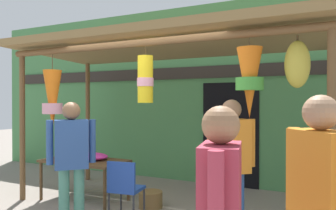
{
  "coord_description": "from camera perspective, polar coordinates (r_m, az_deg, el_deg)",
  "views": [
    {
      "loc": [
        2.45,
        -3.94,
        1.64
      ],
      "look_at": [
        0.18,
        0.54,
        1.58
      ],
      "focal_mm": 36.46,
      "sensor_mm": 36.0,
      "label": 1
    }
  ],
  "objects": [
    {
      "name": "shop_facade",
      "position": [
        6.97,
        6.31,
        1.84
      ],
      "size": [
        11.19,
        0.29,
        3.58
      ],
      "color": "#47844C",
      "rests_on": "ground_plane"
    },
    {
      "name": "market_stall_canopy",
      "position": [
        5.28,
        -0.12,
        8.67
      ],
      "size": [
        5.13,
        2.15,
        2.65
      ],
      "color": "brown",
      "rests_on": "ground_plane"
    },
    {
      "name": "display_table",
      "position": [
        5.89,
        -13.79,
        -9.51
      ],
      "size": [
        1.41,
        0.73,
        0.67
      ],
      "color": "brown",
      "rests_on": "ground_plane"
    },
    {
      "name": "flower_heap_on_table",
      "position": [
        5.85,
        -12.61,
        -8.37
      ],
      "size": [
        0.6,
        0.42,
        0.11
      ],
      "color": "#D13399",
      "rests_on": "display_table"
    },
    {
      "name": "folding_chair",
      "position": [
        4.75,
        -7.29,
        -13.22
      ],
      "size": [
        0.45,
        0.45,
        0.84
      ],
      "color": "#2347A8",
      "rests_on": "ground_plane"
    },
    {
      "name": "wicker_basket_by_table",
      "position": [
        5.45,
        -2.92,
        -15.5
      ],
      "size": [
        0.37,
        0.37,
        0.25
      ],
      "primitive_type": "cylinder",
      "color": "brown",
      "rests_on": "ground_plane"
    },
    {
      "name": "vendor_in_orange",
      "position": [
        4.44,
        -15.83,
        -8.18
      ],
      "size": [
        0.44,
        0.45,
        1.63
      ],
      "color": "#4C8E7A",
      "rests_on": "ground_plane"
    },
    {
      "name": "customer_foreground",
      "position": [
        4.01,
        10.56,
        -8.84
      ],
      "size": [
        0.46,
        0.43,
        1.66
      ],
      "color": "#2D5193",
      "rests_on": "ground_plane"
    },
    {
      "name": "shopper_by_bananas",
      "position": [
        2.47,
        24.11,
        -14.54
      ],
      "size": [
        0.45,
        0.44,
        1.68
      ],
      "color": "#4C8E7A",
      "rests_on": "ground_plane"
    }
  ]
}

